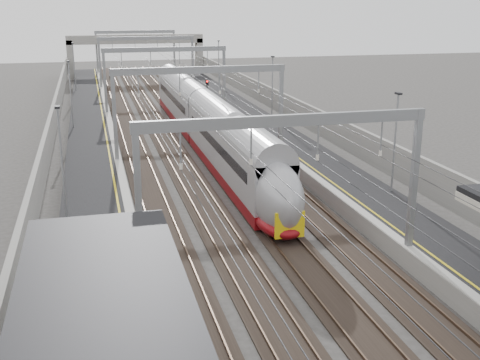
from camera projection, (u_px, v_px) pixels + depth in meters
platform_left at (93, 157)px, 46.82m from camera, size 4.00×120.00×1.00m
platform_right at (288, 146)px, 50.56m from camera, size 4.00×120.00×1.00m
tracks at (195, 157)px, 48.82m from camera, size 11.40×140.00×0.20m
overhead_line at (180, 72)px, 53.23m from camera, size 13.00×140.00×6.60m
overbridge at (136, 45)px, 98.43m from camera, size 22.00×2.20×6.90m
wall_left at (49, 146)px, 45.76m from camera, size 0.30×120.00×3.20m
wall_right at (324, 131)px, 51.00m from camera, size 0.30×120.00×3.20m
train at (208, 129)px, 50.19m from camera, size 2.51×45.68×3.97m
signal_green at (111, 82)px, 75.20m from camera, size 0.32×0.32×3.48m
signal_red_near at (183, 85)px, 73.07m from camera, size 0.32×0.32×3.48m
signal_red_far at (207, 88)px, 69.89m from camera, size 0.32×0.32×3.48m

